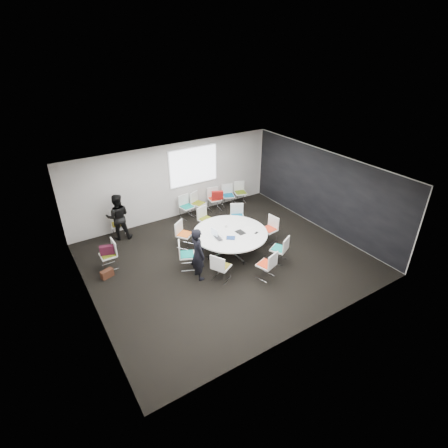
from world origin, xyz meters
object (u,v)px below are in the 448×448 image
chair_ring_c (206,224)px  chair_back_b (198,208)px  maroon_bag (107,250)px  cup (226,226)px  chair_ring_d (185,239)px  chair_ring_g (266,270)px  chair_back_c (215,203)px  chair_back_d (228,200)px  person_back (118,217)px  chair_back_e (240,196)px  person_main (198,254)px  chair_ring_e (187,260)px  chair_ring_b (237,221)px  brown_bag (107,274)px  chair_ring_h (279,254)px  chair_spare_left (109,260)px  conference_table (230,237)px  chair_ring_a (269,234)px  laptop (220,238)px  chair_back_a (187,211)px  chair_person_back (119,229)px  chair_ring_f (221,272)px

chair_ring_c → chair_back_b: 1.34m
maroon_bag → cup: bearing=-14.0°
chair_ring_d → chair_ring_g: 3.00m
chair_ring_g → chair_back_c: (1.03, 4.57, 0.00)m
chair_back_d → person_back: bearing=20.8°
chair_back_e → person_main: (-3.86, -3.49, 0.52)m
chair_ring_d → chair_ring_e: bearing=31.8°
chair_ring_c → chair_ring_b: bearing=143.6°
chair_back_b → brown_bag: chair_back_b is taller
chair_ring_c → chair_ring_h: size_ratio=1.00×
chair_back_c → chair_spare_left: bearing=27.9°
chair_ring_b → person_main: 3.18m
conference_table → maroon_bag: (-3.51, 1.22, 0.07)m
chair_ring_a → chair_ring_c: same height
person_main → laptop: (1.02, 0.49, -0.05)m
chair_ring_b → chair_back_a: 2.03m
laptop → chair_ring_b: bearing=-43.9°
chair_person_back → brown_bag: 2.36m
chair_ring_a → laptop: size_ratio=2.41×
person_main → maroon_bag: 2.74m
chair_ring_g → chair_back_e: 5.07m
chair_ring_e → chair_back_b: same height
chair_ring_f → chair_back_e: same height
chair_back_c → chair_person_back: same height
person_main → chair_ring_h: bearing=-102.7°
chair_back_c → person_main: 4.43m
chair_back_b → chair_ring_b: bearing=86.6°
maroon_bag → chair_back_c: bearing=19.8°
chair_ring_e → chair_back_e: 4.88m
chair_person_back → chair_ring_g: bearing=133.6°
conference_table → chair_ring_a: chair_ring_a is taller
chair_ring_a → cup: 1.56m
chair_back_d → chair_back_e: (0.58, -0.01, 0.00)m
chair_ring_f → chair_person_back: same height
chair_ring_g → chair_back_e: bearing=45.8°
chair_ring_h → person_back: 5.43m
chair_ring_a → chair_back_a: 3.37m
chair_ring_d → chair_ring_b: bearing=148.7°
chair_ring_g → cup: chair_ring_g is taller
chair_ring_e → chair_back_b: bearing=170.0°
chair_ring_a → laptop: bearing=81.6°
chair_ring_e → chair_ring_f: (0.55, -1.04, 0.00)m
chair_ring_a → chair_ring_g: size_ratio=1.00×
chair_ring_b → laptop: chair_ring_b is taller
chair_back_d → chair_spare_left: (-5.29, -1.67, 0.00)m
chair_ring_h → maroon_bag: chair_ring_h is taller
chair_ring_e → person_main: 0.80m
chair_ring_d → chair_back_e: bearing=173.1°
chair_ring_d → chair_spare_left: same height
chair_ring_d → chair_back_c: same height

